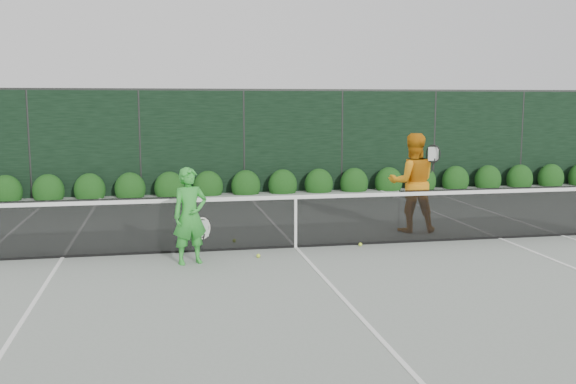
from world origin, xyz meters
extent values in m
plane|color=gray|center=(0.00, 0.00, 0.00)|extent=(80.00, 80.00, 0.00)
cube|color=black|center=(-4.20, 0.00, 0.51)|extent=(4.40, 0.01, 1.02)
cube|color=black|center=(0.00, 0.00, 0.48)|extent=(4.00, 0.01, 0.96)
cube|color=black|center=(4.20, 0.00, 0.51)|extent=(4.40, 0.01, 1.02)
cube|color=white|center=(0.00, 0.00, 0.94)|extent=(12.80, 0.03, 0.07)
cube|color=black|center=(0.00, 0.00, 0.02)|extent=(12.80, 0.02, 0.04)
cube|color=white|center=(0.00, 0.00, 0.46)|extent=(0.05, 0.03, 0.91)
imported|color=green|center=(-1.95, -0.81, 0.80)|extent=(0.67, 0.54, 1.61)
torus|color=silver|center=(-1.75, -0.71, 0.56)|extent=(0.29, 0.13, 0.30)
cylinder|color=black|center=(-1.75, -0.71, 0.32)|extent=(0.10, 0.03, 0.30)
imported|color=orange|center=(2.67, 1.02, 1.02)|extent=(1.10, 0.92, 2.04)
torus|color=black|center=(3.02, 0.82, 1.63)|extent=(0.26, 0.19, 0.30)
cylinder|color=black|center=(3.02, 0.82, 1.39)|extent=(0.10, 0.03, 0.30)
cube|color=white|center=(5.49, 0.00, 0.01)|extent=(0.06, 23.77, 0.01)
cube|color=white|center=(-4.12, 0.00, 0.01)|extent=(0.06, 23.77, 0.01)
cube|color=white|center=(4.12, 0.00, 0.01)|extent=(0.06, 23.77, 0.01)
cube|color=white|center=(0.00, 11.88, 0.01)|extent=(11.03, 0.06, 0.01)
cube|color=white|center=(0.00, 6.40, 0.01)|extent=(8.23, 0.06, 0.01)
cube|color=white|center=(0.00, 0.00, 0.01)|extent=(0.06, 12.80, 0.01)
cube|color=black|center=(0.00, 7.50, 1.50)|extent=(32.00, 0.06, 3.00)
cube|color=#262826|center=(0.00, 7.50, 3.03)|extent=(32.00, 0.06, 0.06)
cylinder|color=#262826|center=(-6.00, 7.50, 1.50)|extent=(0.08, 0.08, 3.00)
cylinder|color=#262826|center=(-3.00, 7.50, 1.50)|extent=(0.08, 0.08, 3.00)
cylinder|color=#262826|center=(0.00, 7.50, 1.50)|extent=(0.08, 0.08, 3.00)
cylinder|color=#262826|center=(3.00, 7.50, 1.50)|extent=(0.08, 0.08, 3.00)
cylinder|color=#262826|center=(6.00, 7.50, 1.50)|extent=(0.08, 0.08, 3.00)
cylinder|color=#262826|center=(9.00, 7.50, 1.50)|extent=(0.08, 0.08, 3.00)
ellipsoid|color=black|center=(-6.60, 7.15, 0.23)|extent=(0.86, 0.65, 0.94)
ellipsoid|color=black|center=(-5.50, 7.15, 0.23)|extent=(0.86, 0.65, 0.94)
ellipsoid|color=black|center=(-4.40, 7.15, 0.23)|extent=(0.86, 0.65, 0.94)
ellipsoid|color=black|center=(-3.30, 7.15, 0.23)|extent=(0.86, 0.65, 0.94)
ellipsoid|color=black|center=(-2.20, 7.15, 0.23)|extent=(0.86, 0.65, 0.94)
ellipsoid|color=black|center=(-1.10, 7.15, 0.23)|extent=(0.86, 0.65, 0.94)
ellipsoid|color=black|center=(0.00, 7.15, 0.23)|extent=(0.86, 0.65, 0.94)
ellipsoid|color=black|center=(1.10, 7.15, 0.23)|extent=(0.86, 0.65, 0.94)
ellipsoid|color=black|center=(2.20, 7.15, 0.23)|extent=(0.86, 0.65, 0.94)
ellipsoid|color=black|center=(3.30, 7.15, 0.23)|extent=(0.86, 0.65, 0.94)
ellipsoid|color=black|center=(4.40, 7.15, 0.23)|extent=(0.86, 0.65, 0.94)
ellipsoid|color=black|center=(5.50, 7.15, 0.23)|extent=(0.86, 0.65, 0.94)
ellipsoid|color=black|center=(6.60, 7.15, 0.23)|extent=(0.86, 0.65, 0.94)
ellipsoid|color=black|center=(7.70, 7.15, 0.23)|extent=(0.86, 0.65, 0.94)
ellipsoid|color=black|center=(8.80, 7.15, 0.23)|extent=(0.86, 0.65, 0.94)
ellipsoid|color=black|center=(9.90, 7.15, 0.23)|extent=(0.86, 0.65, 0.94)
sphere|color=#D0F636|center=(-0.79, -0.64, 0.03)|extent=(0.07, 0.07, 0.07)
sphere|color=#D0F636|center=(1.21, -0.13, 0.03)|extent=(0.07, 0.07, 0.07)
sphere|color=#D0F636|center=(-1.07, 0.67, 0.03)|extent=(0.07, 0.07, 0.07)
camera|label=1|loc=(-2.37, -11.35, 2.66)|focal=40.00mm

